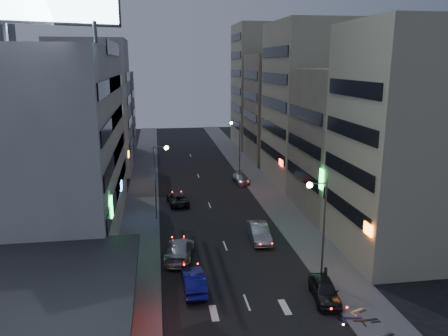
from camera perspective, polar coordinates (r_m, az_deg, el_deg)
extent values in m
plane|color=black|center=(29.30, 4.70, -21.06)|extent=(180.00, 180.00, 0.00)
cube|color=#4C4C4F|center=(55.94, -10.58, -3.86)|extent=(4.00, 120.00, 0.12)
cube|color=#4C4C4F|center=(57.60, 5.55, -3.17)|extent=(4.00, 120.00, 0.12)
cube|color=tan|center=(30.51, -24.04, -16.80)|extent=(8.00, 12.00, 3.60)
cube|color=black|center=(29.35, -22.49, -13.57)|extent=(11.00, 13.00, 0.25)
cube|color=black|center=(28.93, -14.19, -14.76)|extent=(0.12, 4.00, 0.90)
cube|color=#FF1E14|center=(28.92, -14.03, -14.76)|extent=(0.04, 3.70, 0.70)
cube|color=beige|center=(45.43, -22.84, 2.86)|extent=(14.00, 24.00, 18.00)
cube|color=tan|center=(40.35, 22.57, 3.09)|extent=(10.00, 11.00, 20.00)
cube|color=gray|center=(50.90, 16.23, 3.30)|extent=(11.00, 12.00, 16.00)
cube|color=tan|center=(62.26, 10.96, 8.18)|extent=(10.00, 14.00, 22.00)
cube|color=beige|center=(69.37, -16.86, 7.56)|extent=(11.00, 10.00, 20.00)
cube|color=gray|center=(82.51, -15.89, 6.76)|extent=(12.00, 10.00, 15.00)
cube|color=gray|center=(76.81, 7.49, 7.81)|extent=(11.00, 12.00, 18.00)
cube|color=tan|center=(90.19, 5.36, 10.63)|extent=(12.00, 12.00, 24.00)
cylinder|color=#595B60|center=(34.94, -26.67, 15.69)|extent=(0.30, 0.30, 1.50)
cylinder|color=#595B60|center=(33.69, -16.50, 16.67)|extent=(0.30, 0.30, 1.50)
cylinder|color=#595B60|center=(34.19, 12.90, -8.24)|extent=(0.16, 0.16, 8.00)
cylinder|color=#595B60|center=(32.70, 12.11, -1.99)|extent=(1.40, 0.10, 0.10)
sphere|color=#FFD88C|center=(32.52, 11.12, -2.21)|extent=(0.44, 0.44, 0.44)
cylinder|color=#595B60|center=(47.08, -8.98, -1.97)|extent=(0.16, 0.16, 8.00)
cylinder|color=#595B60|center=(46.19, -8.29, 2.72)|extent=(1.40, 0.10, 0.10)
sphere|color=#FFD88C|center=(46.22, -7.54, 2.63)|extent=(0.44, 0.44, 0.44)
cylinder|color=#595B60|center=(65.74, 2.06, 2.64)|extent=(0.16, 0.16, 8.00)
cylinder|color=#595B60|center=(64.98, 1.48, 6.00)|extent=(1.40, 0.10, 0.10)
sphere|color=#FFD88C|center=(64.89, 0.95, 5.90)|extent=(0.44, 0.44, 0.44)
imported|color=black|center=(33.33, 13.00, -15.29)|extent=(2.26, 4.48, 1.46)
imported|color=#ABACB3|center=(42.36, 4.60, -8.38)|extent=(1.91, 4.96, 1.61)
imported|color=#25262A|center=(52.98, -6.08, -4.00)|extent=(2.77, 5.05, 1.34)
imported|color=#A1A4A9|center=(61.81, 2.23, -1.37)|extent=(2.16, 4.64, 1.31)
imported|color=navy|center=(33.74, -3.97, -14.52)|extent=(1.73, 4.62, 1.51)
imported|color=#9EA1A6|center=(38.76, -5.81, -10.57)|extent=(3.11, 5.84, 1.61)
imported|color=black|center=(34.91, 13.05, -13.60)|extent=(0.65, 0.54, 1.53)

